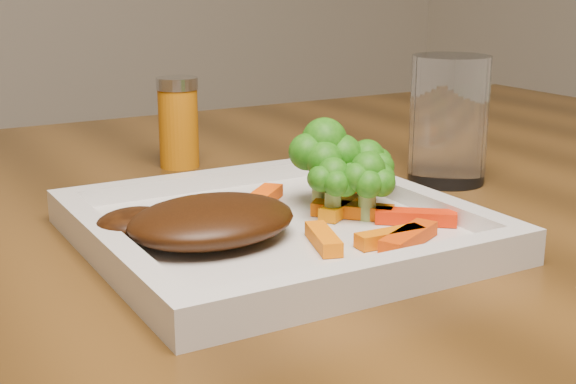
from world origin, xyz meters
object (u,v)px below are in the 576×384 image
plate (276,234)px  drinking_glass (449,120)px  steak (212,220)px  spice_shaker (178,123)px

plate → drinking_glass: size_ratio=2.25×
steak → spice_shaker: spice_shaker is taller
spice_shaker → drinking_glass: bearing=-43.0°
steak → drinking_glass: (0.28, 0.08, 0.03)m
plate → drinking_glass: 0.24m
plate → steak: (-0.06, -0.01, 0.02)m
spice_shaker → drinking_glass: size_ratio=0.77×
steak → spice_shaker: (0.08, 0.26, 0.02)m
steak → plate: bearing=7.1°
spice_shaker → drinking_glass: drinking_glass is taller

